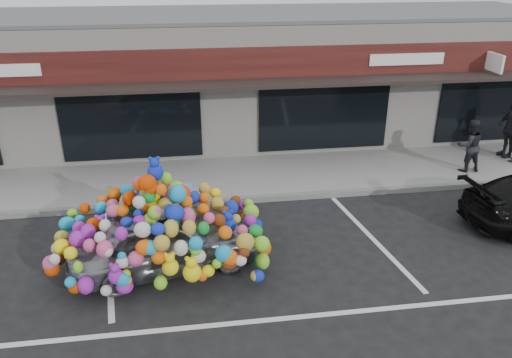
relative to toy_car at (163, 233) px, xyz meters
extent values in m
plane|color=black|center=(1.97, 0.29, -0.82)|extent=(90.00, 90.00, 0.00)
cube|color=white|center=(1.97, 8.79, 1.28)|extent=(24.00, 6.00, 4.20)
cube|color=#59595B|center=(1.97, 8.79, 3.43)|extent=(24.00, 6.00, 0.12)
cube|color=#360F0E|center=(1.97, 5.71, 2.33)|extent=(24.00, 0.18, 0.90)
cube|color=black|center=(1.97, 5.19, 1.83)|extent=(24.00, 1.20, 0.10)
cube|color=white|center=(10.17, 5.24, 2.23)|extent=(0.08, 0.95, 0.55)
cube|color=white|center=(7.47, 5.59, 2.33)|extent=(2.40, 0.04, 0.35)
cube|color=black|center=(-1.03, 5.76, 0.63)|extent=(4.20, 0.12, 2.30)
cube|color=black|center=(4.97, 5.76, 0.63)|extent=(4.20, 0.12, 2.30)
cube|color=black|center=(10.97, 5.76, 0.63)|extent=(4.20, 0.12, 2.30)
cube|color=gray|center=(1.97, 4.29, -0.75)|extent=(26.00, 3.00, 0.15)
cube|color=slate|center=(1.97, 2.79, -0.75)|extent=(26.00, 0.18, 0.16)
cube|color=silver|center=(-1.23, 0.49, -0.82)|extent=(0.73, 4.37, 0.01)
cube|color=silver|center=(4.77, 0.49, -0.82)|extent=(0.73, 4.37, 0.01)
cube|color=silver|center=(3.97, -2.01, -0.82)|extent=(14.00, 0.12, 0.01)
imported|color=#A6ADB1|center=(0.00, 0.00, -0.16)|extent=(2.30, 4.12, 1.33)
ellipsoid|color=#FD4707|center=(0.00, 0.00, 1.00)|extent=(1.47, 1.83, 0.99)
sphere|color=yellow|center=(1.36, -0.15, 0.15)|extent=(0.34, 0.34, 0.34)
sphere|color=blue|center=(0.60, -0.86, -0.27)|extent=(0.36, 0.36, 0.36)
sphere|color=green|center=(-0.80, 0.85, -0.22)|extent=(0.30, 0.30, 0.30)
sphere|color=#D9508A|center=(0.00, 0.00, 1.44)|extent=(0.32, 0.32, 0.32)
sphere|color=#FF3B1C|center=(-1.17, 0.10, 0.16)|extent=(0.30, 0.30, 0.30)
imported|color=black|center=(8.86, 3.66, 0.12)|extent=(0.78, 0.61, 1.59)
imported|color=#252228|center=(10.74, 4.58, 0.23)|extent=(1.09, 0.53, 1.81)
camera|label=1|loc=(0.62, -9.12, 5.19)|focal=35.00mm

